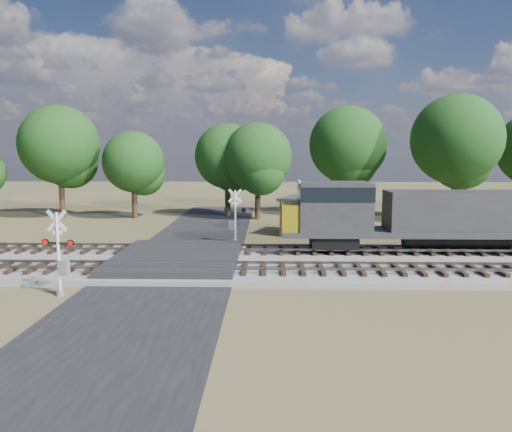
{
  "coord_description": "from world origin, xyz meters",
  "views": [
    {
      "loc": [
        5.23,
        -27.45,
        6.45
      ],
      "look_at": [
        4.48,
        2.0,
        2.64
      ],
      "focal_mm": 35.0,
      "sensor_mm": 36.0,
      "label": 1
    }
  ],
  "objects": [
    {
      "name": "equipment_shed",
      "position": [
        8.57,
        11.19,
        1.49
      ],
      "size": [
        5.53,
        5.53,
        2.95
      ],
      "rotation": [
        0.0,
        0.0,
        -0.35
      ],
      "color": "#48351F",
      "rests_on": "ground"
    },
    {
      "name": "track_far",
      "position": [
        3.12,
        3.0,
        0.41
      ],
      "size": [
        140.0,
        2.6,
        0.33
      ],
      "color": "black",
      "rests_on": "ballast_bed"
    },
    {
      "name": "ballast_bed",
      "position": [
        10.0,
        0.5,
        0.15
      ],
      "size": [
        140.0,
        10.0,
        0.3
      ],
      "primitive_type": "cube",
      "color": "gray",
      "rests_on": "ground"
    },
    {
      "name": "ground",
      "position": [
        0.0,
        0.0,
        0.0
      ],
      "size": [
        160.0,
        160.0,
        0.0
      ],
      "primitive_type": "plane",
      "color": "#434525",
      "rests_on": "ground"
    },
    {
      "name": "crossing_signal_far",
      "position": [
        2.81,
        7.17,
        1.62
      ],
      "size": [
        1.57,
        0.35,
        3.88
      ],
      "rotation": [
        0.0,
        0.0,
        3.05
      ],
      "color": "silver",
      "rests_on": "ground"
    },
    {
      "name": "crossing_signal_near",
      "position": [
        -4.06,
        -5.87,
        1.63
      ],
      "size": [
        1.57,
        0.38,
        3.91
      ],
      "rotation": [
        0.0,
        0.0,
        -0.16
      ],
      "color": "silver",
      "rests_on": "ground"
    },
    {
      "name": "treeline",
      "position": [
        11.6,
        20.47,
        6.72
      ],
      "size": [
        78.56,
        12.61,
        11.63
      ],
      "color": "black",
      "rests_on": "ground"
    },
    {
      "name": "road",
      "position": [
        0.0,
        0.0,
        0.04
      ],
      "size": [
        7.0,
        60.0,
        0.08
      ],
      "primitive_type": "cube",
      "color": "black",
      "rests_on": "ground"
    },
    {
      "name": "track_near",
      "position": [
        3.12,
        -2.0,
        0.41
      ],
      "size": [
        140.0,
        2.6,
        0.33
      ],
      "color": "black",
      "rests_on": "ballast_bed"
    },
    {
      "name": "crossing_panel",
      "position": [
        0.0,
        0.5,
        0.32
      ],
      "size": [
        7.0,
        9.0,
        0.62
      ],
      "primitive_type": "cube",
      "color": "#262628",
      "rests_on": "ground"
    }
  ]
}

